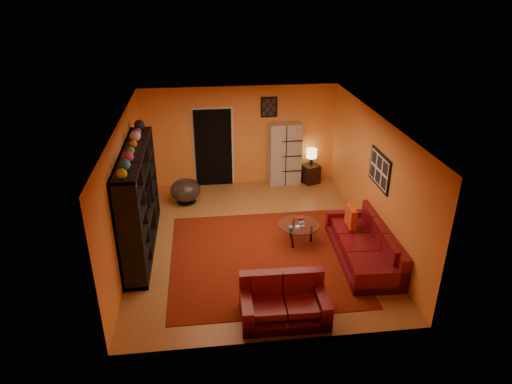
{
  "coord_description": "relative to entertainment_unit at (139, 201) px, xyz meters",
  "views": [
    {
      "loc": [
        -0.94,
        -8.25,
        5.06
      ],
      "look_at": [
        0.07,
        0.1,
        1.06
      ],
      "focal_mm": 32.0,
      "sensor_mm": 36.0,
      "label": 1
    }
  ],
  "objects": [
    {
      "name": "storage_cabinet",
      "position": [
        3.43,
        2.8,
        -0.22
      ],
      "size": [
        0.86,
        0.44,
        1.66
      ],
      "primitive_type": "cube",
      "rotation": [
        0.0,
        0.0,
        0.08
      ],
      "color": "#B2ADA4",
      "rests_on": "floor"
    },
    {
      "name": "doorway",
      "position": [
        1.57,
        2.96,
        -0.03
      ],
      "size": [
        0.95,
        0.1,
        2.04
      ],
      "primitive_type": "cube",
      "color": "black",
      "rests_on": "floor"
    },
    {
      "name": "ceiling",
      "position": [
        2.27,
        0.0,
        1.55
      ],
      "size": [
        6.0,
        6.0,
        0.0
      ],
      "primitive_type": "plane",
      "rotation": [
        3.14,
        0.0,
        0.0
      ],
      "color": "white",
      "rests_on": "wall_back"
    },
    {
      "name": "wall_back",
      "position": [
        2.27,
        3.0,
        0.25
      ],
      "size": [
        6.0,
        0.0,
        6.0
      ],
      "primitive_type": "plane",
      "rotation": [
        1.57,
        0.0,
        0.0
      ],
      "color": "orange",
      "rests_on": "floor"
    },
    {
      "name": "coffee_table",
      "position": [
        3.19,
        -0.23,
        -0.66
      ],
      "size": [
        0.85,
        0.85,
        0.43
      ],
      "rotation": [
        0.0,
        0.0,
        -0.23
      ],
      "color": "silver",
      "rests_on": "floor"
    },
    {
      "name": "sofa",
      "position": [
        4.42,
        -0.95,
        -0.77
      ],
      "size": [
        1.08,
        2.42,
        0.85
      ],
      "rotation": [
        0.0,
        0.0,
        -0.05
      ],
      "color": "#530B13",
      "rests_on": "rug"
    },
    {
      "name": "wall_front",
      "position": [
        2.27,
        -3.0,
        0.25
      ],
      "size": [
        6.0,
        0.0,
        6.0
      ],
      "primitive_type": "plane",
      "rotation": [
        -1.57,
        0.0,
        0.0
      ],
      "color": "orange",
      "rests_on": "floor"
    },
    {
      "name": "floor",
      "position": [
        2.27,
        0.0,
        -1.05
      ],
      "size": [
        6.0,
        6.0,
        0.0
      ],
      "primitive_type": "plane",
      "color": "brown",
      "rests_on": "ground"
    },
    {
      "name": "tv",
      "position": [
        0.05,
        0.02,
        -0.08
      ],
      "size": [
        0.86,
        0.11,
        0.49
      ],
      "primitive_type": "imported",
      "rotation": [
        0.0,
        0.0,
        1.57
      ],
      "color": "black",
      "rests_on": "entertainment_unit"
    },
    {
      "name": "rug",
      "position": [
        2.38,
        -0.7,
        -1.04
      ],
      "size": [
        3.6,
        3.6,
        0.01
      ],
      "primitive_type": "cube",
      "color": "#541409",
      "rests_on": "floor"
    },
    {
      "name": "table_lamp",
      "position": [
        4.14,
        2.75,
        -0.23
      ],
      "size": [
        0.27,
        0.27,
        0.45
      ],
      "color": "black",
      "rests_on": "side_table"
    },
    {
      "name": "wall_art_right",
      "position": [
        4.75,
        -0.3,
        0.55
      ],
      "size": [
        0.03,
        1.0,
        0.7
      ],
      "primitive_type": "cube",
      "color": "black",
      "rests_on": "wall_right"
    },
    {
      "name": "bowl_chair",
      "position": [
        0.83,
        1.95,
        -0.73
      ],
      "size": [
        0.75,
        0.75,
        0.6
      ],
      "color": "black",
      "rests_on": "floor"
    },
    {
      "name": "wall_art_back",
      "position": [
        3.02,
        2.98,
        1.0
      ],
      "size": [
        0.42,
        0.03,
        0.52
      ],
      "primitive_type": "cube",
      "color": "black",
      "rests_on": "wall_back"
    },
    {
      "name": "wall_left",
      "position": [
        -0.23,
        0.0,
        0.25
      ],
      "size": [
        0.0,
        6.0,
        6.0
      ],
      "primitive_type": "plane",
      "rotation": [
        1.57,
        0.0,
        1.57
      ],
      "color": "orange",
      "rests_on": "floor"
    },
    {
      "name": "wall_right",
      "position": [
        4.78,
        0.0,
        0.25
      ],
      "size": [
        0.0,
        6.0,
        6.0
      ],
      "primitive_type": "plane",
      "rotation": [
        1.57,
        0.0,
        -1.57
      ],
      "color": "orange",
      "rests_on": "floor"
    },
    {
      "name": "entertainment_unit",
      "position": [
        0.0,
        0.0,
        0.0
      ],
      "size": [
        0.45,
        3.0,
        2.1
      ],
      "primitive_type": "cube",
      "color": "black",
      "rests_on": "floor"
    },
    {
      "name": "loveseat",
      "position": [
        2.49,
        -2.42,
        -0.76
      ],
      "size": [
        1.42,
        0.87,
        0.85
      ],
      "rotation": [
        0.0,
        0.0,
        1.55
      ],
      "color": "#530B13",
      "rests_on": "rug"
    },
    {
      "name": "throw_pillow",
      "position": [
        4.22,
        -0.4,
        -0.42
      ],
      "size": [
        0.12,
        0.42,
        0.42
      ],
      "primitive_type": "cube",
      "color": "red",
      "rests_on": "sofa"
    },
    {
      "name": "side_table",
      "position": [
        4.14,
        2.75,
        -0.8
      ],
      "size": [
        0.51,
        0.51,
        0.5
      ],
      "primitive_type": "cube",
      "rotation": [
        0.0,
        0.0,
        0.34
      ],
      "color": "black",
      "rests_on": "floor"
    }
  ]
}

